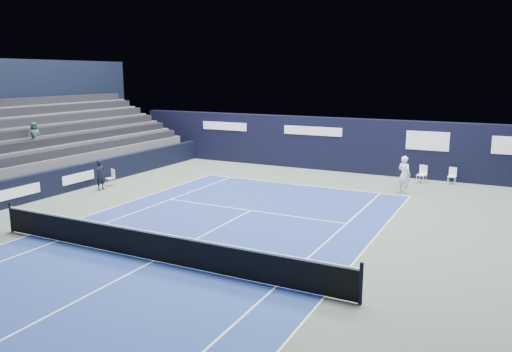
{
  "coord_description": "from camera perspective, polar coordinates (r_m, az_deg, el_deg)",
  "views": [
    {
      "loc": [
        9.3,
        -11.4,
        5.62
      ],
      "look_at": [
        -0.2,
        7.27,
        1.3
      ],
      "focal_mm": 35.0,
      "sensor_mm": 36.0,
      "label": 1
    }
  ],
  "objects": [
    {
      "name": "side_barrier_left",
      "position": [
        26.08,
        -19.91,
        -0.15
      ],
      "size": [
        0.33,
        22.0,
        1.2
      ],
      "color": "black",
      "rests_on": "ground"
    },
    {
      "name": "back_sponsor_wall",
      "position": [
        29.68,
        8.47,
        3.65
      ],
      "size": [
        26.0,
        0.63,
        3.1
      ],
      "color": "black",
      "rests_on": "ground"
    },
    {
      "name": "court_surface",
      "position": [
        15.74,
        -11.6,
        -9.5
      ],
      "size": [
        10.97,
        23.77,
        0.01
      ],
      "primitive_type": "cube",
      "color": "navy",
      "rests_on": "ground"
    },
    {
      "name": "folding_chair_back_a",
      "position": [
        27.37,
        18.54,
        0.53
      ],
      "size": [
        0.51,
        0.53,
        0.94
      ],
      "rotation": [
        0.0,
        0.0,
        -0.28
      ],
      "color": "white",
      "rests_on": "ground"
    },
    {
      "name": "tennis_player",
      "position": [
        24.74,
        16.57,
        0.17
      ],
      "size": [
        0.78,
        0.95,
        1.8
      ],
      "color": "white",
      "rests_on": "ground"
    },
    {
      "name": "ground",
      "position": [
        17.25,
        -7.44,
        -7.47
      ],
      "size": [
        48.0,
        48.0,
        0.0
      ],
      "primitive_type": "plane",
      "color": "#4E5D52",
      "rests_on": "ground"
    },
    {
      "name": "line_judge",
      "position": [
        25.54,
        -17.34,
        0.13
      ],
      "size": [
        0.37,
        0.55,
        1.5
      ],
      "primitive_type": "imported",
      "rotation": [
        0.0,
        0.0,
        1.59
      ],
      "color": "black",
      "rests_on": "ground"
    },
    {
      "name": "folding_chair_back_b",
      "position": [
        27.65,
        21.52,
        0.15
      ],
      "size": [
        0.41,
        0.4,
        0.87
      ],
      "rotation": [
        0.0,
        0.0,
        -0.09
      ],
      "color": "white",
      "rests_on": "ground"
    },
    {
      "name": "spectator_stand",
      "position": [
        29.34,
        -23.74,
        3.49
      ],
      "size": [
        6.0,
        18.0,
        6.4
      ],
      "color": "#48484A",
      "rests_on": "ground"
    },
    {
      "name": "court_markings",
      "position": [
        15.74,
        -11.6,
        -9.48
      ],
      "size": [
        11.03,
        23.83,
        0.0
      ],
      "color": "white",
      "rests_on": "court_surface"
    },
    {
      "name": "line_judge_chair",
      "position": [
        26.38,
        -16.18,
        -0.04
      ],
      "size": [
        0.48,
        0.47,
        0.85
      ],
      "rotation": [
        0.0,
        0.0,
        -0.37
      ],
      "color": "white",
      "rests_on": "ground"
    },
    {
      "name": "tennis_net",
      "position": [
        15.57,
        -11.68,
        -7.76
      ],
      "size": [
        12.9,
        0.1,
        1.1
      ],
      "color": "black",
      "rests_on": "ground"
    }
  ]
}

